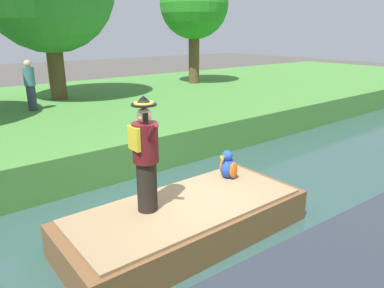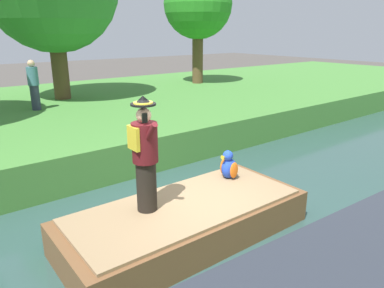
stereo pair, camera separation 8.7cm
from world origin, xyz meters
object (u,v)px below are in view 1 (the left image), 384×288
at_px(parrot_plush, 228,166).
at_px(tree_broad, 194,5).
at_px(person_bystander, 30,85).
at_px(boat, 187,220).
at_px(person_pirate, 146,156).

height_order(parrot_plush, tree_broad, tree_broad).
height_order(parrot_plush, person_bystander, person_bystander).
bearing_deg(boat, parrot_plush, 105.82).
bearing_deg(tree_broad, boat, -39.70).
xyz_separation_m(parrot_plush, tree_broad, (-9.30, 6.70, 3.67)).
relative_size(boat, person_bystander, 2.63).
bearing_deg(person_bystander, person_pirate, -3.58).
relative_size(person_pirate, tree_broad, 0.35).
bearing_deg(boat, person_bystander, -179.05).
bearing_deg(person_bystander, parrot_plush, 10.92).
bearing_deg(tree_broad, person_bystander, -77.97).
bearing_deg(tree_broad, parrot_plush, -35.79).
bearing_deg(person_pirate, person_bystander, 171.58).
height_order(boat, tree_broad, tree_broad).
distance_m(boat, person_bystander, 8.06).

